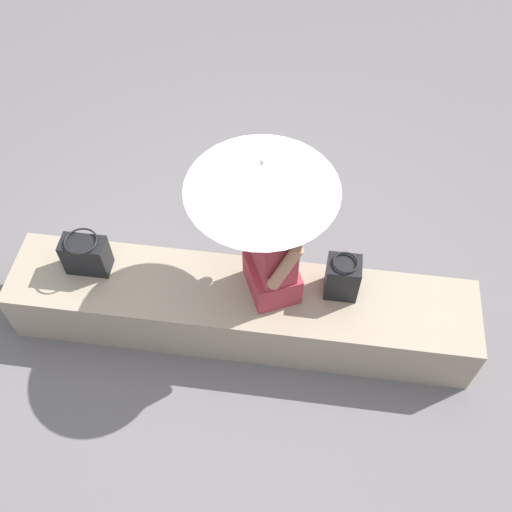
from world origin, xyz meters
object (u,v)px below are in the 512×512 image
person_seated (273,250)px  tote_bag_canvas (342,277)px  parasol (262,176)px  handbag_black (86,255)px

person_seated → tote_bag_canvas: (-0.43, -0.03, -0.24)m
person_seated → parasol: bearing=-43.4°
handbag_black → tote_bag_canvas: tote_bag_canvas is taller
tote_bag_canvas → person_seated: bearing=3.9°
person_seated → parasol: parasol is taller
person_seated → tote_bag_canvas: bearing=-176.1°
parasol → person_seated: bearing=136.6°
person_seated → tote_bag_canvas: size_ratio=2.95×
parasol → tote_bag_canvas: (-0.50, 0.04, -0.76)m
person_seated → handbag_black: 1.20m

